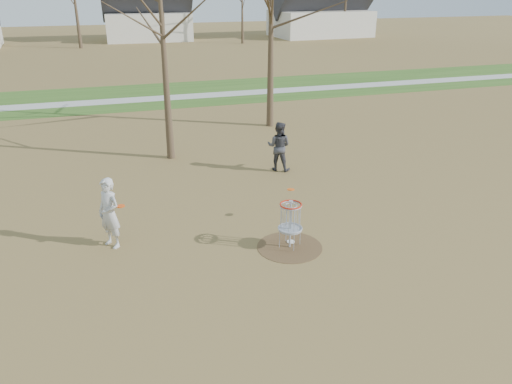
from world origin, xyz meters
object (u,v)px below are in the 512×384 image
disc_golf_basket (290,217)px  player_throwing (279,146)px  disc_grounded (291,242)px  player_standing (109,213)px

disc_golf_basket → player_throwing: bearing=73.2°
player_throwing → disc_golf_basket: player_throwing is taller
disc_grounded → disc_golf_basket: disc_golf_basket is taller
disc_grounded → disc_golf_basket: size_ratio=0.16×
player_standing → player_throwing: size_ratio=1.04×
player_throwing → disc_grounded: player_throwing is taller
disc_grounded → disc_golf_basket: 0.94m
player_throwing → player_standing: bearing=67.2°
player_standing → disc_grounded: size_ratio=8.97×
disc_grounded → disc_golf_basket: (-0.13, -0.25, 0.89)m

